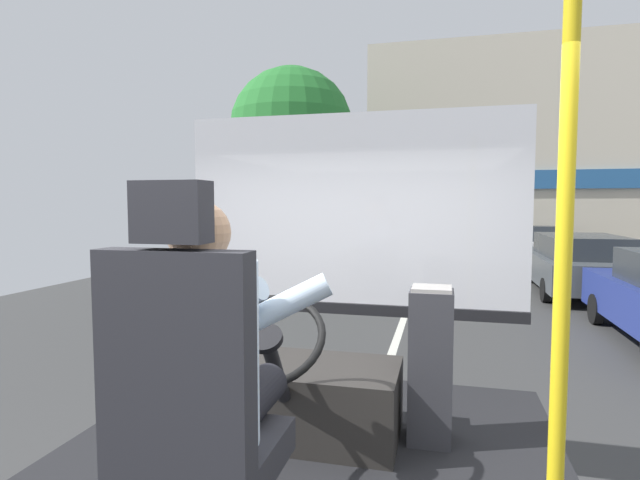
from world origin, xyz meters
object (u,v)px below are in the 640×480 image
(driver_seat, at_px, (194,424))
(bus_driver, at_px, (208,351))
(parked_car_charcoal, at_px, (578,263))
(parked_car_white, at_px, (536,244))
(steering_console, at_px, (298,396))
(fare_box, at_px, (430,365))
(handrail_pole, at_px, (562,303))

(driver_seat, relative_size, bus_driver, 1.69)
(parked_car_charcoal, relative_size, parked_car_white, 0.98)
(steering_console, distance_m, fare_box, 0.75)
(bus_driver, bearing_deg, driver_seat, -90.00)
(parked_car_charcoal, bearing_deg, fare_box, -107.59)
(parked_car_white, bearing_deg, driver_seat, -103.03)
(driver_seat, bearing_deg, handrail_pole, 2.19)
(bus_driver, xyz_separation_m, steering_console, (0.00, 1.07, -0.57))
(driver_seat, distance_m, fare_box, 1.48)
(bus_driver, relative_size, steering_console, 0.73)
(bus_driver, relative_size, fare_box, 0.95)
(parked_car_white, bearing_deg, parked_car_charcoal, -90.20)
(driver_seat, distance_m, parked_car_white, 17.03)
(steering_console, bearing_deg, fare_box, 9.13)
(bus_driver, bearing_deg, parked_car_charcoal, 70.83)
(bus_driver, distance_m, handrail_pole, 1.10)
(driver_seat, height_order, steering_console, driver_seat)
(handrail_pole, height_order, parked_car_white, handrail_pole)
(bus_driver, height_order, steering_console, bus_driver)
(fare_box, bearing_deg, handrail_pole, -73.64)
(driver_seat, xyz_separation_m, bus_driver, (0.00, 0.10, 0.21))
(steering_console, height_order, handrail_pole, handrail_pole)
(handrail_pole, xyz_separation_m, fare_box, (-0.36, 1.24, -0.60))
(bus_driver, relative_size, parked_car_white, 0.18)
(handrail_pole, distance_m, fare_box, 1.43)
(bus_driver, distance_m, steering_console, 1.21)
(steering_console, relative_size, handrail_pole, 0.54)
(parked_car_charcoal, bearing_deg, steering_console, -111.05)
(driver_seat, xyz_separation_m, steering_console, (0.00, 1.17, -0.36))
(steering_console, bearing_deg, bus_driver, -90.00)
(bus_driver, relative_size, parked_car_charcoal, 0.18)
(driver_seat, relative_size, parked_car_white, 0.30)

